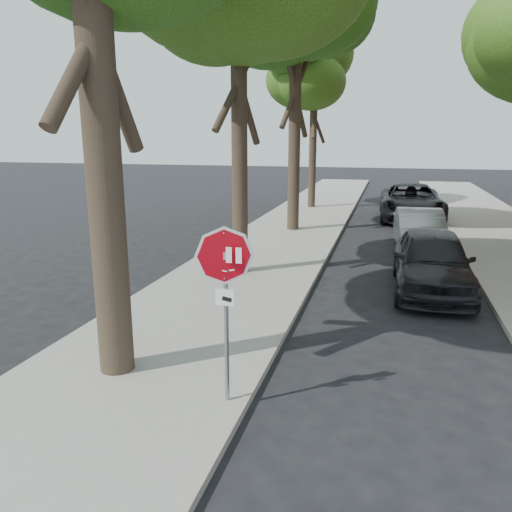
{
  "coord_description": "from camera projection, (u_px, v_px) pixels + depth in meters",
  "views": [
    {
      "loc": [
        1.43,
        -6.34,
        3.91
      ],
      "look_at": [
        -0.57,
        1.14,
        2.05
      ],
      "focal_mm": 35.0,
      "sensor_mm": 36.0,
      "label": 1
    }
  ],
  "objects": [
    {
      "name": "sidewalk_left",
      "position": [
        280.0,
        239.0,
        19.11
      ],
      "size": [
        4.0,
        55.0,
        0.12
      ],
      "primitive_type": "cube",
      "color": "gray",
      "rests_on": "ground"
    },
    {
      "name": "stop_sign",
      "position": [
        225.0,
        281.0,
        6.92
      ],
      "size": [
        0.76,
        0.34,
        2.61
      ],
      "color": "gray",
      "rests_on": "sidewalk_left"
    },
    {
      "name": "tree_mid_b",
      "position": [
        296.0,
        28.0,
        19.23
      ],
      "size": [
        5.88,
        5.46,
        10.36
      ],
      "color": "black",
      "rests_on": "sidewalk_left"
    },
    {
      "name": "car_d",
      "position": [
        411.0,
        202.0,
        23.81
      ],
      "size": [
        3.01,
        6.22,
        1.71
      ],
      "primitive_type": "imported",
      "rotation": [
        0.0,
        0.0,
        0.03
      ],
      "color": "black",
      "rests_on": "ground"
    },
    {
      "name": "curb_right",
      "position": [
        460.0,
        249.0,
        17.49
      ],
      "size": [
        0.12,
        55.0,
        0.13
      ],
      "primitive_type": "cube",
      "color": "#9E9384",
      "rests_on": "ground"
    },
    {
      "name": "ground",
      "position": [
        274.0,
        413.0,
        7.22
      ],
      "size": [
        120.0,
        120.0,
        0.0
      ],
      "primitive_type": "plane",
      "color": "black",
      "rests_on": "ground"
    },
    {
      "name": "car_a",
      "position": [
        432.0,
        261.0,
        12.78
      ],
      "size": [
        1.91,
        4.69,
        1.59
      ],
      "primitive_type": "imported",
      "rotation": [
        0.0,
        0.0,
        0.01
      ],
      "color": "black",
      "rests_on": "ground"
    },
    {
      "name": "curb_left",
      "position": [
        334.0,
        242.0,
        18.59
      ],
      "size": [
        0.12,
        55.0,
        0.13
      ],
      "primitive_type": "cube",
      "color": "#9E9384",
      "rests_on": "ground"
    },
    {
      "name": "tree_far",
      "position": [
        315.0,
        71.0,
        26.05
      ],
      "size": [
        5.29,
        4.91,
        9.33
      ],
      "color": "black",
      "rests_on": "sidewalk_left"
    },
    {
      "name": "car_b",
      "position": [
        420.0,
        231.0,
        17.34
      ],
      "size": [
        1.78,
        4.44,
        1.44
      ],
      "primitive_type": "imported",
      "rotation": [
        0.0,
        0.0,
        0.06
      ],
      "color": "#9A9BA1",
      "rests_on": "ground"
    }
  ]
}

